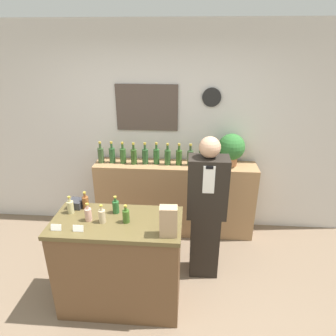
{
  "coord_description": "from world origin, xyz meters",
  "views": [
    {
      "loc": [
        0.38,
        -1.77,
        2.46
      ],
      "look_at": [
        0.16,
        1.11,
        1.22
      ],
      "focal_mm": 32.0,
      "sensor_mm": 36.0,
      "label": 1
    }
  ],
  "objects_px": {
    "potted_plant": "(232,148)",
    "paper_bag": "(168,221)",
    "tape_dispenser": "(172,231)",
    "shopkeeper": "(206,210)"
  },
  "relations": [
    {
      "from": "shopkeeper",
      "to": "paper_bag",
      "type": "bearing_deg",
      "value": -116.8
    },
    {
      "from": "paper_bag",
      "to": "tape_dispenser",
      "type": "xyz_separation_m",
      "value": [
        0.02,
        0.02,
        -0.11
      ]
    },
    {
      "from": "potted_plant",
      "to": "tape_dispenser",
      "type": "bearing_deg",
      "value": -113.64
    },
    {
      "from": "shopkeeper",
      "to": "paper_bag",
      "type": "relative_size",
      "value": 6.09
    },
    {
      "from": "potted_plant",
      "to": "paper_bag",
      "type": "bearing_deg",
      "value": -114.16
    },
    {
      "from": "shopkeeper",
      "to": "tape_dispenser",
      "type": "distance_m",
      "value": 0.77
    },
    {
      "from": "potted_plant",
      "to": "paper_bag",
      "type": "xyz_separation_m",
      "value": [
        -0.67,
        -1.5,
        -0.12
      ]
    },
    {
      "from": "shopkeeper",
      "to": "paper_bag",
      "type": "xyz_separation_m",
      "value": [
        -0.35,
        -0.69,
        0.3
      ]
    },
    {
      "from": "shopkeeper",
      "to": "potted_plant",
      "type": "xyz_separation_m",
      "value": [
        0.32,
        0.81,
        0.42
      ]
    },
    {
      "from": "shopkeeper",
      "to": "paper_bag",
      "type": "height_order",
      "value": "shopkeeper"
    }
  ]
}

